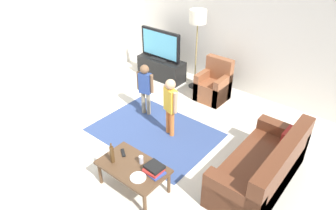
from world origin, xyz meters
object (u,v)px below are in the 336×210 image
Objects in this scene: tv at (160,45)px; coffee_table at (133,168)px; tv_stand at (161,69)px; plate at (138,178)px; floor_lamp at (198,21)px; child_center at (170,102)px; book_stack at (154,169)px; bottle at (112,154)px; soda_can at (141,160)px; armchair at (214,86)px; couch at (264,170)px; child_near_tv at (145,85)px; tv_remote at (123,153)px.

tv reaches higher than coffee_table.
tv_stand is 5.45× the size of plate.
tv_stand is 1.20× the size of coffee_table.
floor_lamp is at bearing 112.43° from plate.
tv is 1.14m from floor_lamp.
child_center is 3.76× the size of book_stack.
book_stack is at bearing 20.56° from bottle.
tv_stand is 3.62× the size of bottle.
floor_lamp is at bearing 111.26° from soda_can.
tv_stand is 3.71m from book_stack.
bottle is at bearing -156.80° from coffee_table.
child_center is 5.06× the size of plate.
armchair is 2.95m from book_stack.
coffee_table is 0.17m from soda_can.
coffee_table is (0.41, -1.35, -0.30)m from child_center.
couch is 1.80× the size of coffee_table.
book_stack reaches higher than tv_stand.
floor_lamp reaches higher than bottle.
coffee_table is (2.01, -2.98, 0.13)m from tv_stand.
bottle is at bearing -75.48° from floor_lamp.
child_near_tv is (0.80, -1.41, 0.40)m from tv_stand.
child_center reaches higher than armchair.
tv reaches higher than soda_can.
couch is 1.78m from soda_can.
child_center reaches higher than tv_stand.
couch is at bearing -3.33° from child_center.
armchair is at bearing 99.42° from coffee_table.
floor_lamp is at bearing 139.35° from tv_remote.
tv_stand reaches higher than tv_remote.
book_stack is at bearing 34.36° from tv_remote.
book_stack is 1.74× the size of tv_remote.
bottle is (0.21, -3.06, 0.26)m from armchair.
tv is at bearing 125.95° from plate.
soda_can is at bearing 176.04° from book_stack.
couch is at bearing -41.66° from armchair.
armchair is 0.51× the size of floor_lamp.
child_near_tv is 0.96× the size of child_center.
tv is at bearing -169.02° from floor_lamp.
coffee_table is (0.49, -2.94, 0.07)m from armchair.
bottle is 0.52m from plate.
child_center is 1.45m from book_stack.
coffee_table is at bearing -55.96° from tv_stand.
tv_remote is (0.82, -3.03, -1.11)m from floor_lamp.
book_stack is (0.73, -1.24, -0.20)m from child_center.
floor_lamp is 3.69m from plate.
bottle is 1.51× the size of plate.
armchair is 3.08m from bottle.
tv is 1.62m from child_near_tv.
armchair reaches higher than couch.
coffee_table is 5.88× the size of tv_remote.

